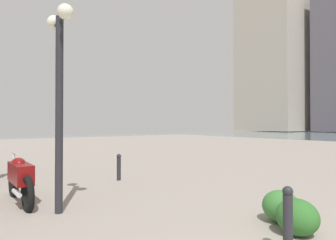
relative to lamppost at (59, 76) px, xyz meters
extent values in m
cube|color=#B2A899|center=(37.63, -63.09, 16.26)|extent=(14.95, 14.17, 37.57)
cylinder|color=#232328|center=(0.00, 0.00, -0.71)|extent=(0.14, 0.14, 3.64)
cylinder|color=#232328|center=(0.00, 0.00, 1.01)|extent=(0.70, 0.06, 0.06)
sphere|color=#EAEACC|center=(-0.35, 0.00, 1.09)|extent=(0.28, 0.28, 0.28)
sphere|color=#EAEACC|center=(0.35, 0.00, 1.09)|extent=(0.28, 0.28, 0.28)
torus|color=black|center=(0.51, 0.43, -2.23)|extent=(0.72, 0.13, 0.72)
torus|color=black|center=(1.96, 0.45, -2.23)|extent=(0.72, 0.13, 0.72)
cube|color=maroon|center=(1.19, 0.44, -1.91)|extent=(1.10, 0.34, 0.40)
ellipsoid|color=maroon|center=(1.42, 0.44, -1.73)|extent=(0.44, 0.29, 0.24)
cylinder|color=silver|center=(1.90, 0.45, -1.90)|extent=(0.18, 0.06, 0.66)
cylinder|color=silver|center=(1.84, 0.45, -1.55)|extent=(0.60, 0.04, 0.04)
cylinder|color=silver|center=(0.79, 0.57, -2.23)|extent=(0.55, 0.10, 0.09)
cylinder|color=#232328|center=(-3.50, -1.78, -2.15)|extent=(0.12, 0.12, 0.76)
sphere|color=#232328|center=(-3.50, -1.78, -1.73)|extent=(0.13, 0.13, 0.13)
cylinder|color=#232328|center=(2.24, -2.35, -2.20)|extent=(0.12, 0.12, 0.66)
sphere|color=#232328|center=(2.24, -2.35, -1.82)|extent=(0.13, 0.13, 0.13)
ellipsoid|color=#387533|center=(-2.72, -2.84, -2.26)|extent=(0.63, 0.56, 0.53)
ellipsoid|color=#2D6628|center=(-3.19, -2.52, -2.26)|extent=(0.63, 0.57, 0.54)
camera|label=1|loc=(-5.61, 1.61, -0.89)|focal=31.76mm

